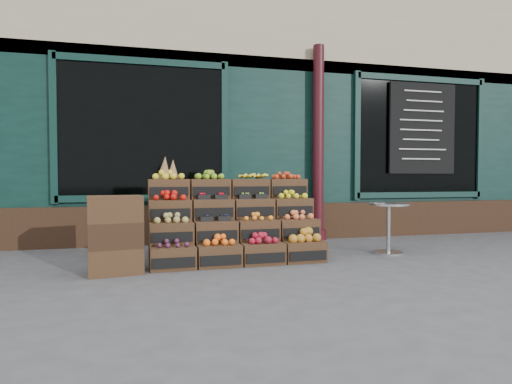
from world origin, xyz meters
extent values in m
plane|color=#4A4A4D|center=(0.00, 0.00, 0.00)|extent=(60.00, 60.00, 0.00)
cube|color=black|center=(0.00, 5.20, 2.40)|extent=(12.00, 6.00, 4.80)
cube|color=#C1B28C|center=(0.00, 2.28, 3.80)|extent=(12.00, 0.18, 2.00)
cube|color=black|center=(0.00, 2.25, 1.50)|extent=(12.00, 0.12, 3.00)
cube|color=#311F13|center=(0.00, 2.18, 0.30)|extent=(12.00, 0.18, 0.60)
cube|color=black|center=(-1.60, 2.18, 1.75)|extent=(2.40, 0.06, 2.00)
cube|color=black|center=(3.20, 2.18, 1.75)|extent=(2.40, 0.06, 2.00)
cylinder|color=#390D13|center=(1.20, 2.05, 1.60)|extent=(0.18, 0.18, 3.20)
cube|color=black|center=(3.20, 2.10, 1.90)|extent=(1.30, 0.04, 1.60)
cube|color=#422B1A|center=(-1.27, 0.34, 0.13)|extent=(0.51, 0.36, 0.25)
cube|color=black|center=(-1.26, 0.15, 0.10)|extent=(0.47, 0.03, 0.11)
cube|color=#481C36|center=(-1.27, 0.34, 0.29)|extent=(0.41, 0.28, 0.06)
cube|color=#422B1A|center=(-0.74, 0.35, 0.13)|extent=(0.51, 0.36, 0.25)
cube|color=black|center=(-0.74, 0.16, 0.10)|extent=(0.47, 0.03, 0.11)
cube|color=#FF6215|center=(-0.74, 0.35, 0.30)|extent=(0.41, 0.28, 0.09)
cube|color=#422B1A|center=(-0.21, 0.36, 0.13)|extent=(0.51, 0.36, 0.25)
cube|color=black|center=(-0.21, 0.17, 0.10)|extent=(0.47, 0.03, 0.11)
cube|color=maroon|center=(-0.21, 0.36, 0.30)|extent=(0.41, 0.28, 0.10)
cube|color=#422B1A|center=(0.31, 0.37, 0.13)|extent=(0.51, 0.36, 0.25)
cube|color=black|center=(0.32, 0.18, 0.10)|extent=(0.47, 0.03, 0.11)
cube|color=#B57620|center=(0.31, 0.37, 0.31)|extent=(0.41, 0.28, 0.12)
cube|color=#422B1A|center=(-1.27, 0.55, 0.38)|extent=(0.51, 0.36, 0.25)
cube|color=black|center=(-1.27, 0.36, 0.35)|extent=(0.47, 0.03, 0.11)
cube|color=#A2914B|center=(-1.27, 0.55, 0.55)|extent=(0.41, 0.28, 0.09)
cube|color=#422B1A|center=(-0.74, 0.56, 0.38)|extent=(0.51, 0.36, 0.25)
cube|color=black|center=(-0.74, 0.38, 0.35)|extent=(0.47, 0.03, 0.11)
cube|color=#1D1E44|center=(-0.74, 0.56, 0.52)|extent=(0.41, 0.28, 0.03)
cube|color=#422B1A|center=(-0.22, 0.57, 0.38)|extent=(0.51, 0.36, 0.25)
cube|color=black|center=(-0.21, 0.39, 0.35)|extent=(0.47, 0.03, 0.11)
cube|color=orange|center=(-0.22, 0.57, 0.54)|extent=(0.41, 0.28, 0.07)
cube|color=#422B1A|center=(0.31, 0.59, 0.38)|extent=(0.51, 0.36, 0.25)
cube|color=black|center=(0.31, 0.40, 0.35)|extent=(0.47, 0.03, 0.11)
cube|color=#DC6B3C|center=(0.31, 0.59, 0.55)|extent=(0.41, 0.28, 0.08)
cube|color=#422B1A|center=(-1.28, 0.77, 0.63)|extent=(0.51, 0.36, 0.25)
cube|color=black|center=(-1.27, 0.58, 0.61)|extent=(0.47, 0.03, 0.11)
cube|color=red|center=(-1.28, 0.77, 0.80)|extent=(0.41, 0.28, 0.09)
cube|color=#422B1A|center=(-0.75, 0.78, 0.63)|extent=(0.51, 0.36, 0.25)
cube|color=black|center=(-0.74, 0.59, 0.61)|extent=(0.47, 0.03, 0.11)
cube|color=#AB0514|center=(-0.75, 0.78, 0.78)|extent=(0.41, 0.28, 0.03)
cube|color=#422B1A|center=(-0.22, 0.79, 0.63)|extent=(0.51, 0.36, 0.25)
cube|color=black|center=(-0.22, 0.60, 0.61)|extent=(0.47, 0.03, 0.11)
cube|color=#7EAD3E|center=(-0.22, 0.79, 0.78)|extent=(0.41, 0.28, 0.03)
cube|color=#422B1A|center=(0.30, 0.80, 0.63)|extent=(0.51, 0.36, 0.25)
cube|color=black|center=(0.31, 0.61, 0.61)|extent=(0.47, 0.03, 0.11)
cube|color=yellow|center=(0.30, 0.80, 0.80)|extent=(0.41, 0.28, 0.08)
cube|color=#422B1A|center=(-1.28, 0.98, 0.89)|extent=(0.51, 0.36, 0.25)
cube|color=black|center=(-1.28, 0.79, 0.86)|extent=(0.47, 0.03, 0.11)
cube|color=yellow|center=(-1.28, 0.98, 1.06)|extent=(0.41, 0.28, 0.09)
cube|color=#422B1A|center=(-0.75, 0.99, 0.89)|extent=(0.51, 0.36, 0.25)
cube|color=black|center=(-0.75, 0.81, 0.86)|extent=(0.47, 0.03, 0.11)
cube|color=#7BAA22|center=(-0.75, 0.99, 1.06)|extent=(0.41, 0.28, 0.09)
cube|color=#422B1A|center=(-0.23, 1.00, 0.89)|extent=(0.51, 0.36, 0.25)
cube|color=black|center=(-0.22, 0.82, 0.86)|extent=(0.47, 0.03, 0.11)
cube|color=yellow|center=(-0.23, 1.00, 1.05)|extent=(0.41, 0.28, 0.08)
cube|color=#422B1A|center=(0.30, 1.02, 0.89)|extent=(0.51, 0.36, 0.25)
cube|color=black|center=(0.30, 0.83, 0.86)|extent=(0.47, 0.03, 0.11)
cube|color=#BA3618|center=(0.30, 1.02, 1.05)|extent=(0.41, 0.28, 0.08)
cube|color=#311F13|center=(-0.48, 0.57, 0.13)|extent=(2.09, 0.40, 0.25)
cube|color=#311F13|center=(-0.49, 0.78, 0.25)|extent=(2.09, 0.40, 0.51)
cube|color=#311F13|center=(-0.49, 1.00, 0.38)|extent=(2.09, 0.40, 0.76)
cone|color=olive|center=(-1.33, 0.98, 1.16)|extent=(0.18, 0.18, 0.29)
cone|color=olive|center=(-1.22, 1.02, 1.14)|extent=(0.16, 0.16, 0.25)
cube|color=#422B1A|center=(-1.88, 0.24, 0.14)|extent=(0.61, 0.46, 0.28)
cube|color=#311F13|center=(-1.88, 0.24, 0.42)|extent=(0.61, 0.46, 0.28)
cube|color=#422B1A|center=(-1.88, 0.24, 0.70)|extent=(0.61, 0.46, 0.28)
cylinder|color=silver|center=(1.62, 0.58, 0.01)|extent=(0.40, 0.40, 0.03)
cylinder|color=silver|center=(1.62, 0.58, 0.34)|extent=(0.05, 0.05, 0.65)
cylinder|color=silver|center=(1.62, 0.58, 0.67)|extent=(0.54, 0.54, 0.03)
imported|color=#18571B|center=(-1.97, 2.70, 1.08)|extent=(0.83, 0.59, 2.16)
camera|label=1|loc=(-1.52, -4.57, 1.05)|focal=30.00mm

